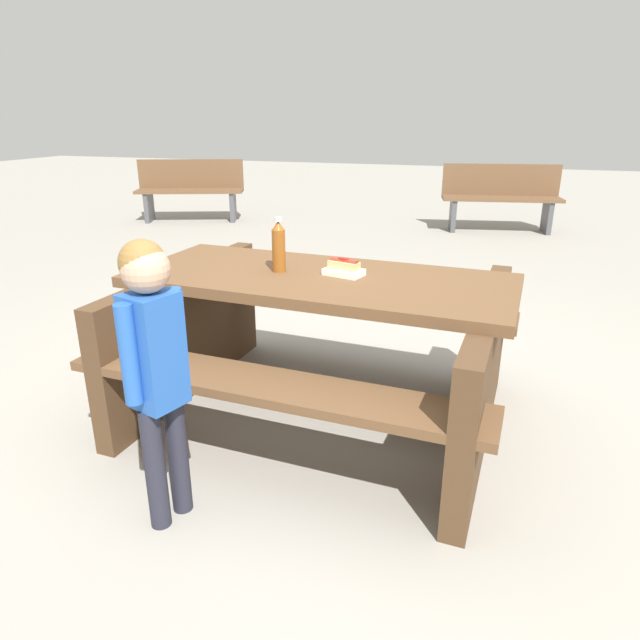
# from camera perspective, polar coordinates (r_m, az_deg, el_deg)

# --- Properties ---
(ground_plane) EXTENTS (30.00, 30.00, 0.00)m
(ground_plane) POSITION_cam_1_polar(r_m,az_deg,el_deg) (2.95, 0.00, -9.62)
(ground_plane) COLOR gray
(ground_plane) RESTS_ON ground
(picnic_table) EXTENTS (1.87, 1.49, 0.75)m
(picnic_table) POSITION_cam_1_polar(r_m,az_deg,el_deg) (2.75, 0.00, -1.57)
(picnic_table) COLOR brown
(picnic_table) RESTS_ON ground
(soda_bottle) EXTENTS (0.06, 0.06, 0.26)m
(soda_bottle) POSITION_cam_1_polar(r_m,az_deg,el_deg) (2.70, -4.22, 7.45)
(soda_bottle) COLOR brown
(soda_bottle) RESTS_ON picnic_table
(hotdog_tray) EXTENTS (0.20, 0.15, 0.08)m
(hotdog_tray) POSITION_cam_1_polar(r_m,az_deg,el_deg) (2.65, 2.44, 5.23)
(hotdog_tray) COLOR white
(hotdog_tray) RESTS_ON picnic_table
(child_in_coat) EXTENTS (0.19, 0.26, 1.09)m
(child_in_coat) POSITION_cam_1_polar(r_m,az_deg,el_deg) (2.02, -16.50, -3.07)
(child_in_coat) COLOR #262633
(child_in_coat) RESTS_ON ground
(park_bench_near) EXTENTS (1.55, 0.90, 0.85)m
(park_bench_near) POSITION_cam_1_polar(r_m,az_deg,el_deg) (8.46, -13.01, 12.86)
(park_bench_near) COLOR brown
(park_bench_near) RESTS_ON ground
(park_bench_mid) EXTENTS (1.55, 0.67, 0.85)m
(park_bench_mid) POSITION_cam_1_polar(r_m,az_deg,el_deg) (7.86, 17.88, 11.88)
(park_bench_mid) COLOR brown
(park_bench_mid) RESTS_ON ground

